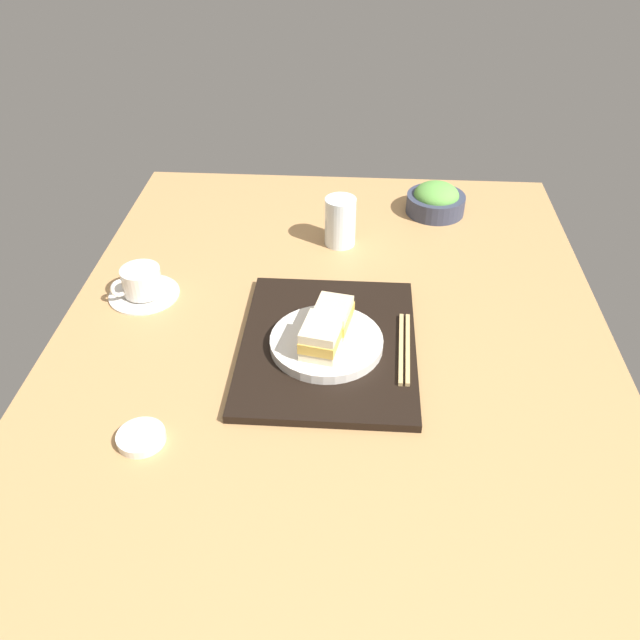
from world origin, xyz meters
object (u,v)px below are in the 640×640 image
at_px(chopsticks_pair, 404,347).
at_px(drinking_glass, 341,222).
at_px(sandwich_plate, 326,342).
at_px(small_sauce_dish, 141,438).
at_px(coffee_cup, 142,284).
at_px(salad_bowl, 436,200).
at_px(sandwich_near, 321,337).
at_px(sandwich_far, 332,317).

xyz_separation_m(chopsticks_pair, drinking_glass, (0.37, 0.12, 0.03)).
height_order(sandwich_plate, drinking_glass, drinking_glass).
bearing_deg(small_sauce_dish, chopsticks_pair, -60.90).
relative_size(coffee_cup, drinking_glass, 1.27).
relative_size(salad_bowl, chopsticks_pair, 0.73).
bearing_deg(sandwich_plate, salad_bowl, -23.15).
xyz_separation_m(salad_bowl, small_sauce_dish, (-0.74, 0.49, -0.02)).
bearing_deg(coffee_cup, sandwich_plate, -112.21).
xyz_separation_m(salad_bowl, drinking_glass, (-0.16, 0.22, 0.02)).
xyz_separation_m(sandwich_plate, drinking_glass, (0.37, -0.01, 0.03)).
height_order(sandwich_near, drinking_glass, drinking_glass).
distance_m(sandwich_plate, salad_bowl, 0.57).
bearing_deg(sandwich_near, coffee_cup, 63.31).
distance_m(salad_bowl, small_sauce_dish, 0.89).
relative_size(salad_bowl, small_sauce_dish, 1.87).
bearing_deg(salad_bowl, sandwich_far, 156.23).
height_order(sandwich_plate, salad_bowl, salad_bowl).
relative_size(sandwich_plate, coffee_cup, 1.43).
distance_m(sandwich_far, salad_bowl, 0.54).
bearing_deg(sandwich_far, chopsticks_pair, -103.45).
bearing_deg(drinking_glass, sandwich_far, 179.64).
relative_size(sandwich_plate, drinking_glass, 1.82).
height_order(salad_bowl, coffee_cup, salad_bowl).
bearing_deg(drinking_glass, small_sauce_dish, 155.24).
height_order(salad_bowl, drinking_glass, drinking_glass).
bearing_deg(small_sauce_dish, salad_bowl, -33.20).
bearing_deg(chopsticks_pair, sandwich_near, 102.69).
distance_m(sandwich_plate, chopsticks_pair, 0.13).
distance_m(chopsticks_pair, coffee_cup, 0.52).
height_order(chopsticks_pair, coffee_cup, coffee_cup).
bearing_deg(sandwich_near, chopsticks_pair, -77.31).
bearing_deg(sandwich_plate, drinking_glass, -1.40).
relative_size(chopsticks_pair, coffee_cup, 1.36).
bearing_deg(chopsticks_pair, drinking_glass, 18.60).
height_order(coffee_cup, small_sauce_dish, coffee_cup).
distance_m(drinking_glass, small_sauce_dish, 0.65).
xyz_separation_m(sandwich_near, coffee_cup, (0.18, 0.36, -0.03)).
distance_m(sandwich_far, drinking_glass, 0.34).
bearing_deg(coffee_cup, sandwich_far, -107.61).
bearing_deg(coffee_cup, chopsticks_pair, -106.57).
relative_size(sandwich_far, drinking_glass, 0.87).
bearing_deg(sandwich_near, small_sauce_dish, 126.42).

